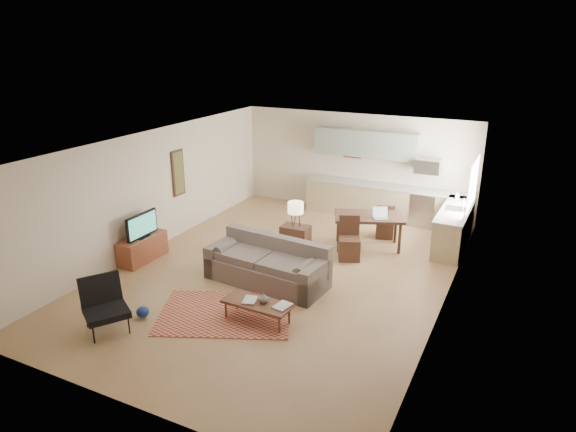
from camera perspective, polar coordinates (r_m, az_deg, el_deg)
The scene contains 25 objects.
room at distance 10.19m, azimuth -0.74°, elevation 0.56°, with size 9.00×9.00×9.00m.
kitchen_counter_back at distance 13.88m, azimuth 10.45°, elevation 1.55°, with size 4.26×0.64×0.92m, color tan, non-canonical shape.
kitchen_counter_right at distance 12.41m, azimuth 17.93°, elevation -1.26°, with size 0.64×2.26×0.92m, color tan, non-canonical shape.
kitchen_range at distance 13.65m, azimuth 14.88°, elevation 0.86°, with size 0.62×0.62×0.90m, color #A5A8AD.
kitchen_microwave at distance 13.38m, azimuth 15.30°, elevation 5.36°, with size 0.62×0.40×0.35m, color #A5A8AD.
upper_cabinets at distance 13.82m, azimuth 8.60°, elevation 7.97°, with size 2.80×0.34×0.70m, color gray.
window_right at distance 12.06m, azimuth 19.87°, elevation 3.38°, with size 0.02×1.40×1.05m, color white.
wall_art_left at distance 12.54m, azimuth -12.09°, elevation 4.70°, with size 0.06×0.42×1.10m, color olive, non-canonical shape.
triptych at distance 14.11m, azimuth 7.18°, elevation 7.44°, with size 1.70×0.04×0.50m, color beige, non-canonical shape.
rug at distance 9.29m, azimuth -6.97°, elevation -10.67°, with size 2.29×1.59×0.02m, color maroon.
sofa at distance 10.11m, azimuth -2.39°, elevation -5.18°, with size 2.52×1.10×0.88m, color #655851, non-canonical shape.
coffee_table at distance 8.95m, azimuth -3.44°, elevation -10.54°, with size 1.21×0.48×0.37m, color #4E2C1C, non-canonical shape.
book_a at distance 8.93m, azimuth -4.97°, elevation -9.22°, with size 0.30×0.35×0.03m, color maroon.
book_b at distance 8.77m, azimuth -1.23°, elevation -9.73°, with size 0.29×0.36×0.02m, color navy.
vase at distance 8.81m, azimuth -2.77°, elevation -9.04°, with size 0.21×0.21×0.18m, color black.
armchair at distance 9.05m, azimuth -19.62°, elevation -9.47°, with size 0.78×0.78×0.89m, color black, non-canonical shape.
tv_credenza at distance 11.61m, azimuth -15.86°, elevation -3.48°, with size 0.45×1.17×0.54m, color brown, non-canonical shape.
tv at distance 11.39m, azimuth -15.94°, elevation -1.02°, with size 0.09×0.90×0.54m, color black, non-canonical shape.
console_table at distance 11.34m, azimuth 0.83°, elevation -2.80°, with size 0.61×0.41×0.71m, color #3A2319, non-canonical shape.
table_lamp at distance 11.12m, azimuth 0.85°, elevation 0.25°, with size 0.34×0.34×0.57m, color beige, non-canonical shape.
dining_table at distance 11.93m, azimuth 8.90°, elevation -1.70°, with size 1.55×0.89×0.79m, color #3A2319, non-canonical shape.
dining_chair_near at distance 11.24m, azimuth 6.85°, elevation -2.51°, with size 0.45×0.47×0.95m, color #3A2319, non-canonical shape.
dining_chair_far at distance 12.59m, azimuth 10.76°, elevation -0.45°, with size 0.42×0.44×0.87m, color #3A2319, non-canonical shape.
laptop at distance 11.58m, azimuth 10.34°, elevation 0.28°, with size 0.33×0.25×0.25m, color #A5A8AD, non-canonical shape.
soap_bottle at distance 13.00m, azimuth 18.30°, elevation 2.21°, with size 0.10×0.10×0.19m, color beige.
Camera 1 is at (4.37, -8.59, 4.65)m, focal length 32.00 mm.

